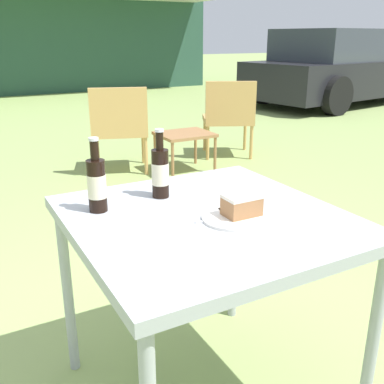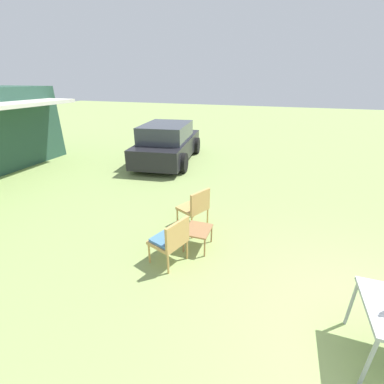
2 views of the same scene
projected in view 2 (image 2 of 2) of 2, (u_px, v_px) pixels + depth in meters
parked_car at (168, 143)px, 9.82m from camera, size 4.26×2.40×1.45m
wicker_chair_cushioned at (171, 239)px, 4.33m from camera, size 0.68×0.66×0.86m
wicker_chair_plain at (195, 206)px, 5.44m from camera, size 0.71×0.69×0.86m
garden_side_table at (198, 231)px, 4.79m from camera, size 0.53×0.46×0.40m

